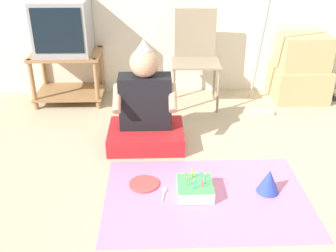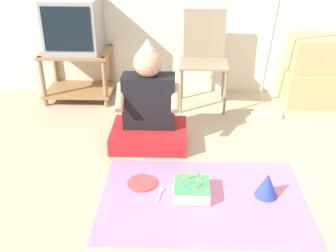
# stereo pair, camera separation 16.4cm
# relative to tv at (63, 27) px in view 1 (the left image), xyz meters

# --- Properties ---
(ground_plane) EXTENTS (16.00, 16.00, 0.00)m
(ground_plane) POSITION_rel_tv_xyz_m (1.57, -1.81, -0.76)
(ground_plane) COLOR tan
(tv_stand) EXTENTS (0.67, 0.49, 0.51)m
(tv_stand) POSITION_rel_tv_xyz_m (-0.00, -0.00, -0.46)
(tv_stand) COLOR #997047
(tv_stand) RESTS_ON ground_plane
(tv) EXTENTS (0.51, 0.48, 0.50)m
(tv) POSITION_rel_tv_xyz_m (0.00, 0.00, 0.00)
(tv) COLOR #99999E
(tv) RESTS_ON tv_stand
(folding_chair) EXTENTS (0.47, 0.40, 0.92)m
(folding_chair) POSITION_rel_tv_xyz_m (1.26, -0.08, -0.23)
(folding_chair) COLOR gray
(folding_chair) RESTS_ON ground_plane
(cardboard_box_stack) EXTENTS (0.54, 0.46, 0.66)m
(cardboard_box_stack) POSITION_rel_tv_xyz_m (2.35, -0.02, -0.46)
(cardboard_box_stack) COLOR tan
(cardboard_box_stack) RESTS_ON ground_plane
(dust_mop) EXTENTS (0.28, 0.45, 1.31)m
(dust_mop) POSITION_rel_tv_xyz_m (1.86, -0.29, -0.36)
(dust_mop) COLOR #B2ADA3
(dust_mop) RESTS_ON ground_plane
(person_seated) EXTENTS (0.61, 0.48, 0.87)m
(person_seated) POSITION_rel_tv_xyz_m (0.79, -0.91, -0.48)
(person_seated) COLOR red
(person_seated) RESTS_ON ground_plane
(party_cloth) EXTENTS (1.35, 0.91, 0.01)m
(party_cloth) POSITION_rel_tv_xyz_m (1.20, -1.68, -0.76)
(party_cloth) COLOR pink
(party_cloth) RESTS_ON ground_plane
(birthday_cake) EXTENTS (0.24, 0.24, 0.16)m
(birthday_cake) POSITION_rel_tv_xyz_m (1.13, -1.64, -0.71)
(birthday_cake) COLOR #F4E0C6
(birthday_cake) RESTS_ON party_cloth
(party_hat_blue) EXTENTS (0.15, 0.15, 0.17)m
(party_hat_blue) POSITION_rel_tv_xyz_m (1.62, -1.63, -0.67)
(party_hat_blue) COLOR blue
(party_hat_blue) RESTS_ON party_cloth
(paper_plate) EXTENTS (0.21, 0.21, 0.01)m
(paper_plate) POSITION_rel_tv_xyz_m (0.78, -1.52, -0.75)
(paper_plate) COLOR #D84C4C
(paper_plate) RESTS_ON party_cloth
(plastic_spoon_near) EXTENTS (0.04, 0.14, 0.01)m
(plastic_spoon_near) POSITION_rel_tv_xyz_m (0.92, -1.61, -0.75)
(plastic_spoon_near) COLOR white
(plastic_spoon_near) RESTS_ON party_cloth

